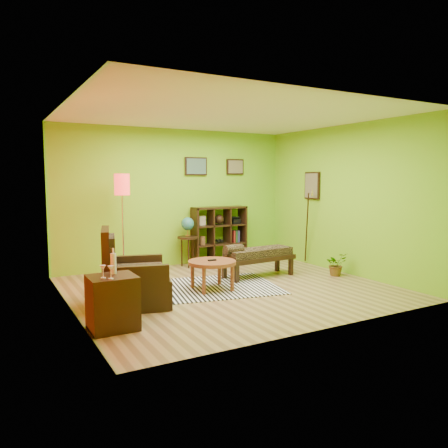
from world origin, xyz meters
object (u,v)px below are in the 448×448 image
armchair (131,282)px  cube_shelf (220,235)px  globe_table (188,229)px  coffee_table (212,265)px  side_cabinet (112,302)px  potted_plant (336,267)px  floor_lamp (122,194)px  bench (257,255)px

armchair → cube_shelf: cube_shelf is taller
armchair → globe_table: size_ratio=1.09×
coffee_table → cube_shelf: size_ratio=0.65×
coffee_table → side_cabinet: (-1.90, -1.06, -0.08)m
globe_table → cube_shelf: size_ratio=0.84×
armchair → cube_shelf: bearing=39.8°
side_cabinet → globe_table: bearing=51.8°
coffee_table → globe_table: (0.42, 1.88, 0.36)m
globe_table → armchair: bearing=-131.1°
side_cabinet → potted_plant: bearing=11.2°
cube_shelf → coffee_table: bearing=-121.6°
floor_lamp → bench: (2.13, -1.15, -1.11)m
globe_table → bench: 1.66m
coffee_table → globe_table: globe_table is taller
bench → potted_plant: 1.51m
floor_lamp → potted_plant: floor_lamp is taller
globe_table → cube_shelf: (0.80, 0.09, -0.17)m
bench → cube_shelf: bearing=87.0°
side_cabinet → globe_table: size_ratio=0.95×
floor_lamp → cube_shelf: size_ratio=1.57×
floor_lamp → potted_plant: size_ratio=4.42×
coffee_table → armchair: bearing=-171.7°
armchair → globe_table: armchair is taller
coffee_table → potted_plant: bearing=-4.5°
bench → potted_plant: size_ratio=3.35×
side_cabinet → floor_lamp: bearing=71.1°
armchair → cube_shelf: 3.42m
cube_shelf → globe_table: bearing=-173.2°
side_cabinet → bench: bearing=26.1°
cube_shelf → potted_plant: cube_shelf is taller
armchair → coffee_table: bearing=8.3°
coffee_table → globe_table: 1.96m
floor_lamp → globe_table: 1.64m
cube_shelf → potted_plant: bearing=-59.6°
bench → potted_plant: bearing=-24.6°
coffee_table → floor_lamp: 2.17m
armchair → potted_plant: size_ratio=2.60×
side_cabinet → bench: 3.38m
floor_lamp → globe_table: (1.42, 0.31, -0.76)m
coffee_table → potted_plant: 2.51m
coffee_table → floor_lamp: bearing=122.4°
side_cabinet → potted_plant: (4.39, 0.87, -0.16)m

